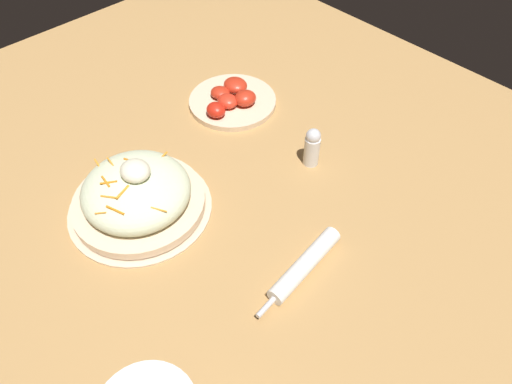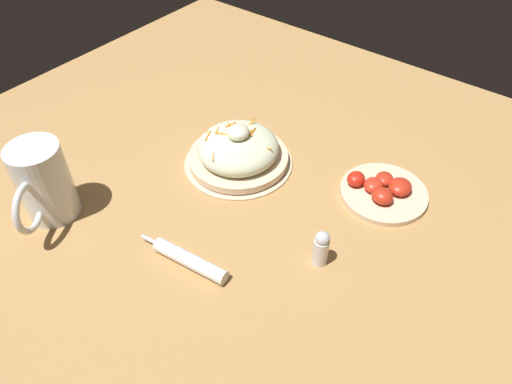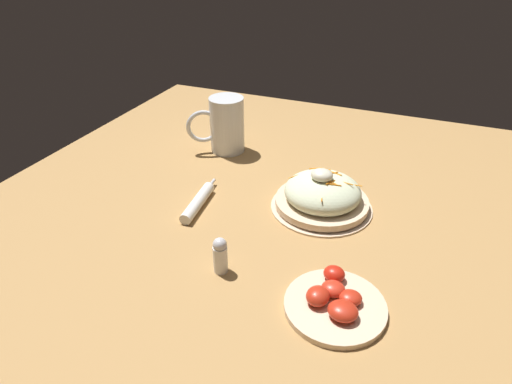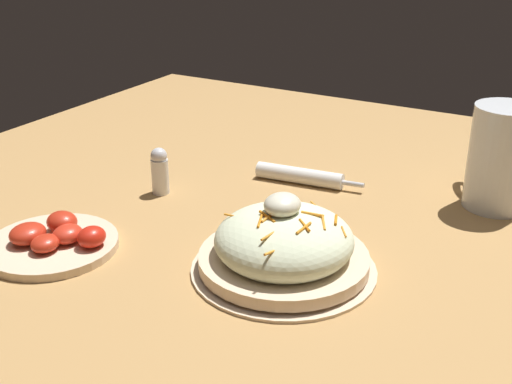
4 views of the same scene
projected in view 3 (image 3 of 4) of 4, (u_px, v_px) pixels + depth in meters
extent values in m
plane|color=#B2844C|center=(282.00, 210.00, 1.01)|extent=(1.43, 1.43, 0.00)
cylinder|color=beige|center=(321.00, 206.00, 1.02)|extent=(0.24, 0.24, 0.01)
cylinder|color=beige|center=(322.00, 202.00, 1.01)|extent=(0.22, 0.22, 0.02)
ellipsoid|color=beige|center=(323.00, 192.00, 1.00)|extent=(0.18, 0.18, 0.07)
cylinder|color=orange|center=(336.00, 173.00, 1.00)|extent=(0.03, 0.01, 0.01)
cylinder|color=orange|center=(316.00, 168.00, 1.04)|extent=(0.03, 0.01, 0.01)
cylinder|color=orange|center=(335.00, 185.00, 0.96)|extent=(0.03, 0.01, 0.01)
cylinder|color=orange|center=(319.00, 171.00, 1.01)|extent=(0.01, 0.03, 0.01)
cylinder|color=orange|center=(347.00, 183.00, 0.97)|extent=(0.03, 0.01, 0.00)
cylinder|color=orange|center=(293.00, 177.00, 1.02)|extent=(0.02, 0.02, 0.01)
cylinder|color=orange|center=(356.00, 185.00, 0.98)|extent=(0.03, 0.01, 0.01)
cylinder|color=orange|center=(325.00, 170.00, 1.02)|extent=(0.03, 0.02, 0.01)
cylinder|color=orange|center=(322.00, 199.00, 0.93)|extent=(0.01, 0.02, 0.00)
cylinder|color=orange|center=(333.00, 173.00, 1.00)|extent=(0.02, 0.02, 0.01)
cylinder|color=orange|center=(323.00, 168.00, 1.05)|extent=(0.02, 0.01, 0.01)
cylinder|color=orange|center=(331.00, 182.00, 0.96)|extent=(0.02, 0.03, 0.01)
cylinder|color=orange|center=(332.00, 182.00, 0.96)|extent=(0.02, 0.01, 0.01)
ellipsoid|color=#EFEACC|center=(322.00, 175.00, 0.97)|extent=(0.05, 0.05, 0.03)
cylinder|color=white|center=(227.00, 125.00, 1.24)|extent=(0.10, 0.10, 0.16)
cylinder|color=orange|center=(228.00, 137.00, 1.26)|extent=(0.09, 0.09, 0.08)
cylinder|color=white|center=(227.00, 122.00, 1.24)|extent=(0.09, 0.09, 0.01)
torus|color=white|center=(203.00, 126.00, 1.23)|extent=(0.09, 0.06, 0.10)
cylinder|color=white|center=(198.00, 203.00, 1.02)|extent=(0.04, 0.15, 0.03)
cylinder|color=silver|center=(212.00, 183.00, 1.09)|extent=(0.01, 0.04, 0.01)
cylinder|color=beige|center=(335.00, 306.00, 0.75)|extent=(0.18, 0.18, 0.01)
ellipsoid|color=red|center=(333.00, 289.00, 0.76)|extent=(0.04, 0.04, 0.02)
ellipsoid|color=red|center=(350.00, 298.00, 0.75)|extent=(0.05, 0.04, 0.02)
ellipsoid|color=red|center=(318.00, 296.00, 0.74)|extent=(0.05, 0.05, 0.03)
ellipsoid|color=red|center=(343.00, 311.00, 0.72)|extent=(0.05, 0.05, 0.03)
ellipsoid|color=red|center=(334.00, 274.00, 0.79)|extent=(0.04, 0.04, 0.03)
cylinder|color=white|center=(220.00, 259.00, 0.82)|extent=(0.03, 0.03, 0.06)
sphere|color=silver|center=(220.00, 244.00, 0.80)|extent=(0.03, 0.03, 0.03)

